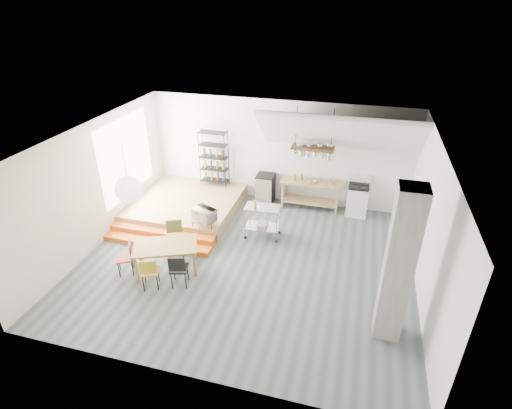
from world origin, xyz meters
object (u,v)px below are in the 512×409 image
(stove, at_px, (357,200))
(dining_table, at_px, (165,248))
(rolling_cart, at_px, (262,217))
(mini_fridge, at_px, (265,188))

(stove, distance_m, dining_table, 5.82)
(stove, distance_m, rolling_cart, 3.10)
(stove, bearing_deg, mini_fridge, 179.11)
(dining_table, relative_size, mini_fridge, 1.81)
(stove, relative_size, rolling_cart, 1.23)
(stove, height_order, rolling_cart, stove)
(dining_table, distance_m, mini_fridge, 4.26)
(dining_table, xyz_separation_m, mini_fridge, (1.44, 4.01, -0.16))
(dining_table, height_order, mini_fridge, mini_fridge)
(stove, xyz_separation_m, mini_fridge, (-2.83, 0.04, -0.02))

